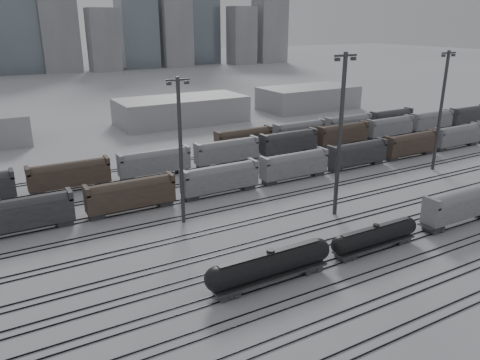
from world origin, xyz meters
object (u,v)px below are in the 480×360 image
hopper_car_a (462,204)px  light_mast_c (340,133)px  tank_car_a (270,265)px  tank_car_b (375,236)px

hopper_car_a → light_mast_c: 22.38m
tank_car_a → light_mast_c: light_mast_c is taller
tank_car_a → light_mast_c: size_ratio=0.67×
tank_car_b → light_mast_c: 17.94m
hopper_car_a → tank_car_b: bearing=-180.0°
tank_car_a → tank_car_b: size_ratio=1.16×
tank_car_b → light_mast_c: bearing=73.6°
tank_car_b → hopper_car_a: 18.66m
tank_car_b → hopper_car_a: bearing=0.0°
tank_car_b → light_mast_c: (3.79, 12.92, 11.86)m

